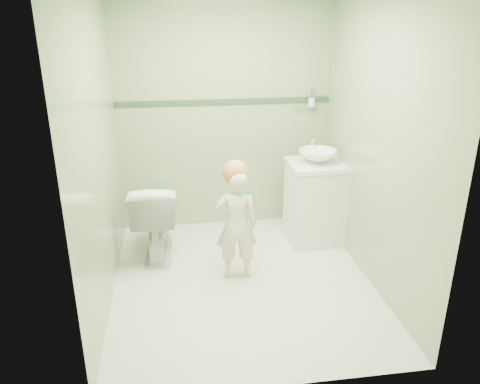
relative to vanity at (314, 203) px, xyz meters
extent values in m
plane|color=silver|center=(-0.84, -0.70, -0.40)|extent=(2.50, 2.50, 0.00)
cube|color=#8BB07D|center=(-0.84, 0.55, 0.80)|extent=(2.20, 0.04, 2.40)
cube|color=#8BB07D|center=(-0.84, -1.95, 0.80)|extent=(2.20, 0.04, 2.40)
cube|color=#8BB07D|center=(-1.94, -0.70, 0.80)|extent=(0.04, 2.50, 2.40)
cube|color=#8BB07D|center=(0.26, -0.70, 0.80)|extent=(0.04, 2.50, 2.40)
cube|color=#2A472E|center=(-0.84, 0.54, 0.95)|extent=(2.20, 0.02, 0.05)
cube|color=silver|center=(0.00, 0.00, 0.00)|extent=(0.52, 0.50, 0.80)
cube|color=white|center=(0.00, 0.00, 0.41)|extent=(0.54, 0.52, 0.04)
imported|color=white|center=(0.00, 0.00, 0.49)|extent=(0.37, 0.37, 0.13)
cylinder|color=silver|center=(0.00, 0.20, 0.55)|extent=(0.03, 0.03, 0.18)
cylinder|color=silver|center=(0.00, 0.15, 0.63)|extent=(0.02, 0.12, 0.02)
cylinder|color=silver|center=(0.00, 0.50, 0.88)|extent=(0.26, 0.02, 0.02)
cylinder|color=silver|center=(0.06, 0.48, 0.93)|extent=(0.07, 0.07, 0.09)
cylinder|color=purple|center=(0.06, 0.47, 1.00)|extent=(0.01, 0.01, 0.17)
cylinder|color=#3740CD|center=(0.05, 0.47, 1.00)|extent=(0.01, 0.01, 0.17)
cylinder|color=#E34858|center=(0.07, 0.48, 1.00)|extent=(0.01, 0.01, 0.17)
cylinder|color=purple|center=(0.07, 0.47, 1.00)|extent=(0.01, 0.01, 0.17)
imported|color=white|center=(-1.58, -0.09, -0.02)|extent=(0.45, 0.76, 0.75)
imported|color=silver|center=(-0.88, -0.59, 0.10)|extent=(0.37, 0.25, 0.99)
sphere|color=#B5723E|center=(-0.88, -0.57, 0.56)|extent=(0.22, 0.22, 0.22)
cylinder|color=#018B76|center=(-0.80, -0.73, 0.43)|extent=(0.08, 0.13, 0.06)
cube|color=white|center=(-0.86, -0.67, 0.47)|extent=(0.03, 0.03, 0.02)
camera|label=1|loc=(-1.37, -4.19, 1.80)|focal=34.97mm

